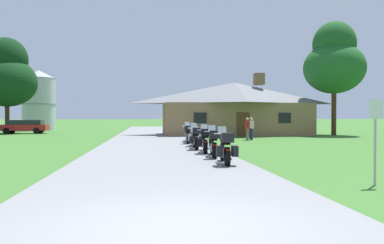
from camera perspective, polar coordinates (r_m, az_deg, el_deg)
name	(u,v)px	position (r m, az deg, el deg)	size (l,w,h in m)	color
ground_plane	(154,142)	(25.48, -5.88, -3.06)	(500.00, 500.00, 0.00)	#386628
asphalt_driveway	(155,143)	(23.48, -5.80, -3.32)	(6.40, 80.00, 0.06)	slate
motorcycle_black_nearest_to_camera	(226,148)	(12.96, 5.21, -4.10)	(0.82, 2.08, 1.30)	black
motorcycle_blue_second_in_row	(213,143)	(15.23, 3.33, -3.33)	(0.69, 2.08, 1.30)	black
motorcycle_white_third_in_row	(205,141)	(17.02, 2.04, -2.93)	(0.85, 2.08, 1.30)	black
motorcycle_blue_fourth_in_row	(196,138)	(18.88, 0.58, -2.56)	(0.74, 2.08, 1.30)	black
motorcycle_green_fifth_in_row	(194,136)	(21.04, 0.31, -2.21)	(0.85, 2.08, 1.30)	black
motorcycle_white_sixth_in_row	(188,134)	(23.17, -0.67, -1.91)	(0.66, 2.08, 1.30)	black
motorcycle_silver_farthest_in_row	(188,133)	(25.21, -0.66, -1.69)	(0.66, 2.08, 1.30)	black
stone_lodge	(234,108)	(35.12, 6.58, 2.17)	(14.11, 6.78, 5.87)	brown
bystander_red_shirt_near_lodge	(247,128)	(27.17, 8.57, -0.86)	(0.27, 0.54, 1.67)	#75664C
bystander_white_shirt_beside_signpost	(251,127)	(27.76, 9.16, -0.83)	(0.32, 0.53, 1.67)	navy
metal_signpost_roadside	(375,131)	(10.24, 26.49, -1.31)	(0.36, 0.06, 2.14)	#9EA0A5
tree_left_far	(7,75)	(42.83, -26.72, 6.46)	(5.94, 5.94, 9.90)	#422D19
tree_right_of_lodge	(334,61)	(37.12, 21.13, 8.79)	(5.57, 5.57, 10.57)	#422D19
metal_silo_distant	(39,100)	(50.82, -22.62, 3.12)	(4.13, 4.13, 7.64)	#B2B7BC
parked_red_suv_far_left	(25,126)	(41.40, -24.46, -0.57)	(4.65, 2.02, 1.40)	maroon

